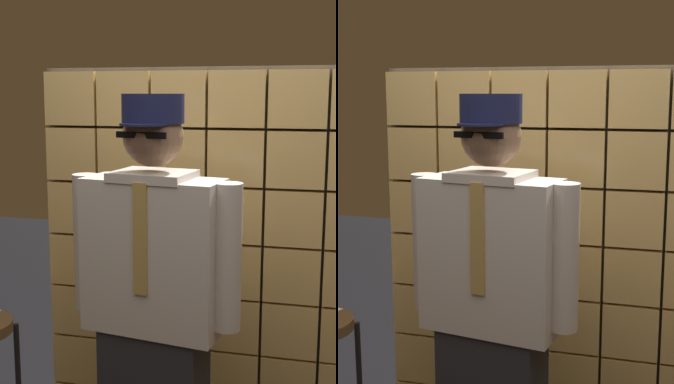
{
  "view_description": "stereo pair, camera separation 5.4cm",
  "coord_description": "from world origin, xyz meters",
  "views": [
    {
      "loc": [
        0.36,
        -1.62,
        1.82
      ],
      "look_at": [
        -0.19,
        0.55,
        1.44
      ],
      "focal_mm": 54.29,
      "sensor_mm": 36.0,
      "label": 1
    },
    {
      "loc": [
        0.42,
        -1.61,
        1.82
      ],
      "look_at": [
        -0.19,
        0.55,
        1.44
      ],
      "focal_mm": 54.29,
      "sensor_mm": 36.0,
      "label": 2
    }
  ],
  "objects": [
    {
      "name": "glass_block_wall",
      "position": [
        0.0,
        1.12,
        0.96
      ],
      "size": [
        1.97,
        0.1,
        1.97
      ],
      "color": "#F2C672",
      "rests_on": "ground"
    },
    {
      "name": "standing_person",
      "position": [
        -0.25,
        0.53,
        0.95
      ],
      "size": [
        0.73,
        0.35,
        1.82
      ],
      "rotation": [
        0.0,
        0.0,
        -0.15
      ],
      "color": "#28282D",
      "rests_on": "ground"
    }
  ]
}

